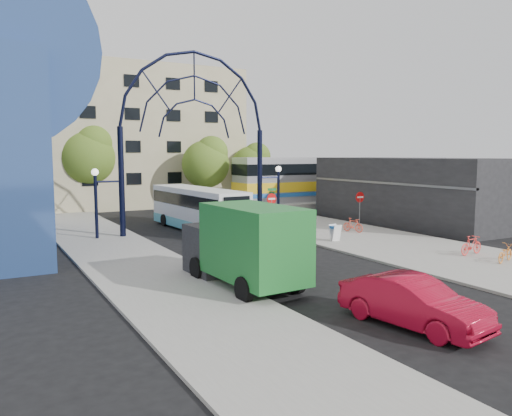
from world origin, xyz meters
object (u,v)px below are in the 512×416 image
do_not_enter_sign (360,201)px  bike_near_b (353,225)px  street_name_sign (272,199)px  tree_north_b (88,154)px  train_car (349,178)px  bike_far_b (471,245)px  gateway_arch (195,105)px  red_sedan (413,302)px  green_truck (242,245)px  stop_sign (272,202)px  tree_north_c (252,164)px  tree_north_a (207,161)px  city_bus (198,208)px  bike_near_a (300,217)px  sandwich_board (335,231)px  black_suv (272,237)px  bike_far_a (505,253)px

do_not_enter_sign → bike_near_b: (-2.19, -1.87, -1.39)m
street_name_sign → tree_north_b: (-9.08, 17.33, 3.14)m
train_car → bike_far_b: 25.29m
gateway_arch → red_sedan: bearing=-94.1°
green_truck → tree_north_b: bearing=87.8°
stop_sign → bike_near_b: bearing=-44.0°
tree_north_c → green_truck: tree_north_c is taller
train_car → tree_north_c: tree_north_c is taller
tree_north_b → bike_far_b: tree_north_b is taller
train_car → tree_north_a: tree_north_a is taller
do_not_enter_sign → green_truck: 17.81m
bike_near_b → stop_sign: bearing=119.6°
tree_north_a → red_sedan: size_ratio=1.49×
stop_sign → do_not_enter_sign: (6.20, -2.00, -0.02)m
do_not_enter_sign → city_bus: size_ratio=0.23×
tree_north_a → tree_north_c: bearing=18.4°
do_not_enter_sign → bike_near_a: do_not_enter_sign is taller
street_name_sign → red_sedan: (-6.69, -19.37, -1.35)m
sandwich_board → tree_north_c: size_ratio=0.15×
tree_north_c → red_sedan: size_ratio=1.38×
street_name_sign → black_suv: 7.21m
tree_north_a → train_car: bearing=-15.8°
red_sedan → bike_far_b: red_sedan is taller
black_suv → bike_far_b: black_suv is taller
stop_sign → street_name_sign: street_name_sign is taller
stop_sign → city_bus: city_bus is taller
stop_sign → do_not_enter_sign: bearing=-17.9°
street_name_sign → gateway_arch: bearing=164.9°
bike_far_b → bike_far_a: bearing=175.0°
gateway_arch → tree_north_b: gateway_arch is taller
bike_far_a → bike_far_b: bike_far_b is taller
tree_north_c → black_suv: tree_north_c is taller
street_name_sign → tree_north_c: bearing=65.7°
street_name_sign → red_sedan: bearing=-109.1°
bike_far_b → black_suv: bearing=43.0°
bike_far_a → do_not_enter_sign: bearing=-24.1°
street_name_sign → bike_near_a: size_ratio=1.55×
tree_north_c → stop_sign: bearing=-114.7°
bike_far_a → tree_north_c: bearing=-21.1°
stop_sign → tree_north_c: tree_north_c is taller
stop_sign → tree_north_b: 20.18m
bike_near_b → bike_far_a: bike_near_b is taller
red_sedan → stop_sign: bearing=62.8°
do_not_enter_sign → black_suv: 10.15m
street_name_sign → bike_far_b: 13.99m
tree_north_a → bike_far_a: tree_north_a is taller
stop_sign → tree_north_b: tree_north_b is taller
train_car → red_sedan: 35.97m
bike_far_a → bike_far_b: 1.93m
stop_sign → train_car: bearing=33.3°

